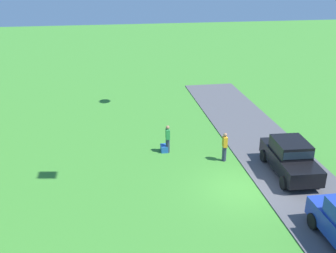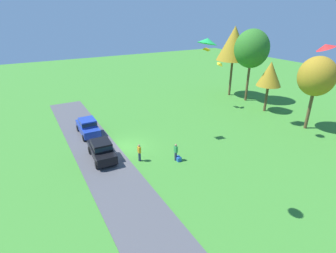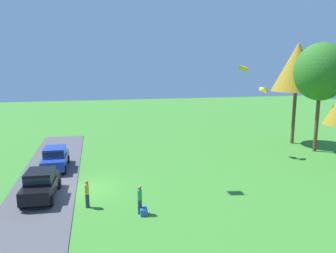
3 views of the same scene
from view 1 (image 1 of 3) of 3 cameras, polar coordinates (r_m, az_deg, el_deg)
The scene contains 6 objects.
ground_plane at distance 20.15m, azimuth 10.82°, elevation -8.82°, with size 120.00×120.00×0.00m, color #3D842D.
pavement_strip at distance 21.26m, azimuth 18.41°, elevation -7.78°, with size 36.00×4.40×0.06m, color #4C4C51.
car_sedan_by_flagpole at distance 21.56m, azimuth 17.30°, elevation -4.16°, with size 4.49×2.14×1.84m.
person_beside_suv at distance 23.02m, azimuth -0.04°, elevation -1.80°, with size 0.36×0.24×1.71m.
person_on_lawn at distance 22.26m, azimuth 8.22°, elevation -2.92°, with size 0.36×0.24×1.71m.
cooler_box at distance 23.42m, azimuth -0.56°, elevation -3.18°, with size 0.56×0.40×0.40m, color blue.
Camera 1 is at (-16.09, 6.42, 10.30)m, focal length 42.00 mm.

